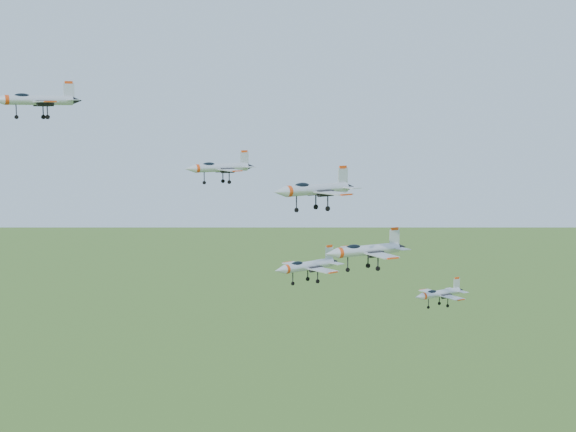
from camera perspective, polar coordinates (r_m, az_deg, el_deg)
jet_lead at (r=113.22m, az=-17.48°, el=7.88°), size 12.22×10.14×3.26m
jet_left_high at (r=108.36m, az=-4.91°, el=3.46°), size 10.51×8.72×2.81m
jet_right_high at (r=96.44m, az=1.88°, el=1.92°), size 12.53×10.30×3.36m
jet_left_low at (r=130.30m, az=1.34°, el=-3.56°), size 13.68×11.29×3.66m
jet_right_low at (r=106.60m, az=5.53°, el=-2.43°), size 12.88×10.75×3.44m
jet_trail at (r=133.65m, az=10.70°, el=-5.43°), size 10.78×8.90×2.88m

